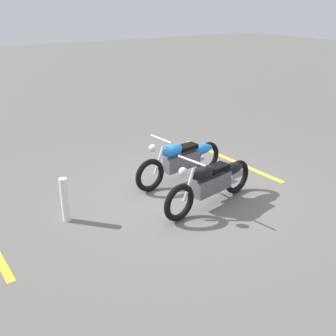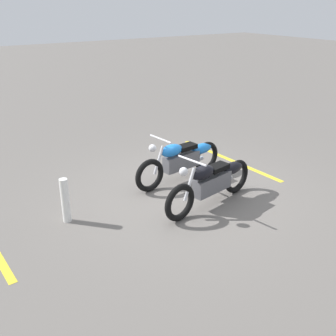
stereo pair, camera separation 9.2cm
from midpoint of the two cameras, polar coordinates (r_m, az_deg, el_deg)
ground_plane at (r=7.89m, az=3.57°, el=-3.55°), size 60.00×60.00×0.00m
motorcycle_bright_foreground at (r=8.27m, az=2.34°, el=1.27°), size 2.23×0.64×1.04m
motorcycle_dark_foreground at (r=7.29m, az=6.65°, el=-1.92°), size 2.21×0.72×1.04m
bollard_post at (r=6.96m, az=-14.06°, el=-4.41°), size 0.14×0.14×0.79m
parking_stripe_near at (r=9.61m, az=9.03°, el=1.22°), size 0.26×3.20×0.01m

